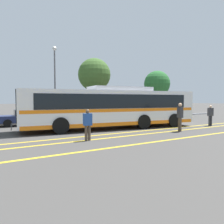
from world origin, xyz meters
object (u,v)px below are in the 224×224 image
object	(u,v)px
parked_car_1	(25,117)
tree_2	(94,75)
transit_bus	(112,107)
street_lamp	(55,73)
parked_car_3	(135,112)
parked_car_2	(88,114)
pedestrian_1	(210,114)
tree_0	(157,84)
pedestrian_0	(88,123)
pedestrian_2	(180,115)

from	to	relation	value
parked_car_1	tree_2	xyz separation A→B (m)	(8.25, 4.14, 4.23)
transit_bus	parked_car_1	xyz separation A→B (m)	(-4.93, 5.09, -0.87)
parked_car_1	street_lamp	distance (m)	5.37
parked_car_3	parked_car_1	bearing A→B (deg)	93.24
transit_bus	parked_car_2	size ratio (longest dim) A/B	3.21
parked_car_2	pedestrian_1	size ratio (longest dim) A/B	2.50
tree_0	tree_2	size ratio (longest dim) A/B	0.86
pedestrian_0	pedestrian_1	distance (m)	10.81
parked_car_2	tree_0	bearing A→B (deg)	-75.13
parked_car_2	street_lamp	size ratio (longest dim) A/B	0.57
parked_car_2	pedestrian_0	xyz separation A→B (m)	(-4.09, -8.49, 0.15)
parked_car_3	tree_2	xyz separation A→B (m)	(-2.67, 4.21, 4.16)
tree_2	street_lamp	bearing A→B (deg)	-158.69
transit_bus	pedestrian_0	distance (m)	4.91
parked_car_2	street_lamp	xyz separation A→B (m)	(-2.44, 2.08, 3.80)
parked_car_3	street_lamp	xyz separation A→B (m)	(-7.86, 2.19, 3.81)
parked_car_3	street_lamp	bearing A→B (deg)	78.08
pedestrian_0	tree_2	bearing A→B (deg)	-115.92
pedestrian_1	parked_car_3	bearing A→B (deg)	112.63
parked_car_1	parked_car_3	xyz separation A→B (m)	(10.92, -0.08, 0.07)
pedestrian_1	parked_car_1	bearing A→B (deg)	160.40
pedestrian_1	tree_0	distance (m)	12.12
parked_car_1	pedestrian_2	bearing A→B (deg)	-134.71
pedestrian_0	pedestrian_2	xyz separation A→B (m)	(6.37, -0.27, 0.17)
parked_car_1	parked_car_2	size ratio (longest dim) A/B	1.06
transit_bus	tree_2	xyz separation A→B (m)	(3.31, 9.23, 3.36)
transit_bus	parked_car_2	bearing A→B (deg)	1.63
parked_car_1	parked_car_3	size ratio (longest dim) A/B	1.02
parked_car_3	pedestrian_0	distance (m)	12.67
transit_bus	pedestrian_1	world-z (taller)	transit_bus
tree_2	transit_bus	bearing A→B (deg)	-109.75
parked_car_1	parked_car_3	world-z (taller)	parked_car_3
pedestrian_1	pedestrian_2	world-z (taller)	pedestrian_2
parked_car_3	pedestrian_1	size ratio (longest dim) A/B	2.60
parked_car_2	tree_0	size ratio (longest dim) A/B	0.70
parked_car_1	pedestrian_1	size ratio (longest dim) A/B	2.65
parked_car_3	pedestrian_0	xyz separation A→B (m)	(-9.51, -8.37, 0.16)
parked_car_1	street_lamp	world-z (taller)	street_lamp
parked_car_1	pedestrian_2	size ratio (longest dim) A/B	2.34
transit_bus	pedestrian_0	world-z (taller)	transit_bus
pedestrian_1	tree_0	bearing A→B (deg)	80.44
pedestrian_2	tree_0	bearing A→B (deg)	-17.34
parked_car_2	parked_car_1	bearing A→B (deg)	90.96
parked_car_2	tree_2	distance (m)	6.45
parked_car_2	tree_2	xyz separation A→B (m)	(2.74, 4.10, 4.16)
parked_car_2	street_lamp	world-z (taller)	street_lamp
parked_car_2	parked_car_3	world-z (taller)	parked_car_2
tree_0	tree_2	xyz separation A→B (m)	(-8.49, 1.24, 0.78)
street_lamp	pedestrian_0	bearing A→B (deg)	-98.86
pedestrian_0	pedestrian_1	bearing A→B (deg)	-174.39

